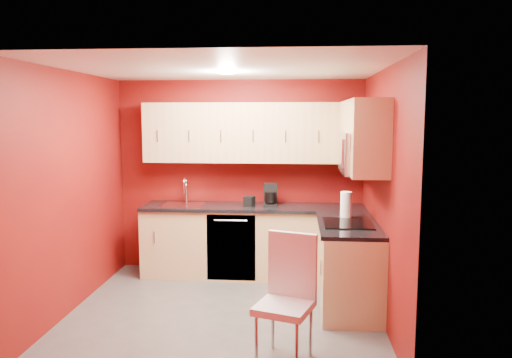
# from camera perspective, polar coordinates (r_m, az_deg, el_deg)

# --- Properties ---
(floor) EXTENTS (3.20, 3.20, 0.00)m
(floor) POSITION_cam_1_polar(r_m,az_deg,el_deg) (5.44, -3.58, -14.77)
(floor) COLOR #4F4D4A
(floor) RESTS_ON ground
(ceiling) EXTENTS (3.20, 3.20, 0.00)m
(ceiling) POSITION_cam_1_polar(r_m,az_deg,el_deg) (5.07, -3.81, 12.48)
(ceiling) COLOR white
(ceiling) RESTS_ON wall_back
(wall_back) EXTENTS (3.20, 0.00, 3.20)m
(wall_back) POSITION_cam_1_polar(r_m,az_deg,el_deg) (6.58, -1.80, 0.35)
(wall_back) COLOR maroon
(wall_back) RESTS_ON floor
(wall_front) EXTENTS (3.20, 0.00, 3.20)m
(wall_front) POSITION_cam_1_polar(r_m,az_deg,el_deg) (3.65, -7.12, -5.21)
(wall_front) COLOR maroon
(wall_front) RESTS_ON floor
(wall_left) EXTENTS (0.00, 3.00, 3.00)m
(wall_left) POSITION_cam_1_polar(r_m,az_deg,el_deg) (5.56, -20.23, -1.33)
(wall_left) COLOR maroon
(wall_left) RESTS_ON floor
(wall_right) EXTENTS (0.00, 3.00, 3.00)m
(wall_right) POSITION_cam_1_polar(r_m,az_deg,el_deg) (5.12, 14.32, -1.81)
(wall_right) COLOR maroon
(wall_right) RESTS_ON floor
(base_cabinets_back) EXTENTS (2.80, 0.60, 0.87)m
(base_cabinets_back) POSITION_cam_1_polar(r_m,az_deg,el_deg) (6.41, -0.28, -7.23)
(base_cabinets_back) COLOR tan
(base_cabinets_back) RESTS_ON floor
(base_cabinets_right) EXTENTS (0.60, 1.30, 0.87)m
(base_cabinets_right) POSITION_cam_1_polar(r_m,az_deg,el_deg) (5.50, 10.49, -9.79)
(base_cabinets_right) COLOR tan
(base_cabinets_right) RESTS_ON floor
(countertop_back) EXTENTS (2.80, 0.63, 0.04)m
(countertop_back) POSITION_cam_1_polar(r_m,az_deg,el_deg) (6.30, -0.30, -3.26)
(countertop_back) COLOR black
(countertop_back) RESTS_ON base_cabinets_back
(countertop_right) EXTENTS (0.63, 1.27, 0.04)m
(countertop_right) POSITION_cam_1_polar(r_m,az_deg,el_deg) (5.37, 10.46, -5.19)
(countertop_right) COLOR black
(countertop_right) RESTS_ON base_cabinets_right
(upper_cabinets_back) EXTENTS (2.80, 0.35, 0.75)m
(upper_cabinets_back) POSITION_cam_1_polar(r_m,az_deg,el_deg) (6.34, -0.19, 5.32)
(upper_cabinets_back) COLOR tan
(upper_cabinets_back) RESTS_ON wall_back
(upper_cabinets_right) EXTENTS (0.35, 1.55, 0.75)m
(upper_cabinets_right) POSITION_cam_1_polar(r_m,az_deg,el_deg) (5.48, 11.94, 5.53)
(upper_cabinets_right) COLOR tan
(upper_cabinets_right) RESTS_ON wall_right
(microwave) EXTENTS (0.42, 0.76, 0.42)m
(microwave) POSITION_cam_1_polar(r_m,az_deg,el_deg) (5.24, 11.87, 2.97)
(microwave) COLOR silver
(microwave) RESTS_ON upper_cabinets_right
(cooktop) EXTENTS (0.50, 0.55, 0.01)m
(cooktop) POSITION_cam_1_polar(r_m,az_deg,el_deg) (5.33, 10.45, -5.01)
(cooktop) COLOR black
(cooktop) RESTS_ON countertop_right
(sink) EXTENTS (0.52, 0.42, 0.35)m
(sink) POSITION_cam_1_polar(r_m,az_deg,el_deg) (6.45, -8.29, -2.60)
(sink) COLOR silver
(sink) RESTS_ON countertop_back
(dishwasher_front) EXTENTS (0.60, 0.02, 0.82)m
(dishwasher_front) POSITION_cam_1_polar(r_m,az_deg,el_deg) (6.16, -2.86, -7.84)
(dishwasher_front) COLOR black
(dishwasher_front) RESTS_ON base_cabinets_back
(downlight) EXTENTS (0.20, 0.20, 0.01)m
(downlight) POSITION_cam_1_polar(r_m,az_deg,el_deg) (5.36, -3.32, 12.03)
(downlight) COLOR white
(downlight) RESTS_ON ceiling
(coffee_maker) EXTENTS (0.17, 0.23, 0.28)m
(coffee_maker) POSITION_cam_1_polar(r_m,az_deg,el_deg) (6.27, 1.66, -1.82)
(coffee_maker) COLOR black
(coffee_maker) RESTS_ON countertop_back
(napkin_holder) EXTENTS (0.15, 0.15, 0.13)m
(napkin_holder) POSITION_cam_1_polar(r_m,az_deg,el_deg) (6.26, -0.77, -2.56)
(napkin_holder) COLOR black
(napkin_holder) RESTS_ON countertop_back
(paper_towel) EXTENTS (0.22, 0.22, 0.29)m
(paper_towel) POSITION_cam_1_polar(r_m,az_deg,el_deg) (5.60, 10.25, -2.94)
(paper_towel) COLOR white
(paper_towel) RESTS_ON countertop_right
(dining_chair) EXTENTS (0.55, 0.56, 1.06)m
(dining_chair) POSITION_cam_1_polar(r_m,az_deg,el_deg) (4.23, 3.25, -13.64)
(dining_chair) COLOR silver
(dining_chair) RESTS_ON floor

